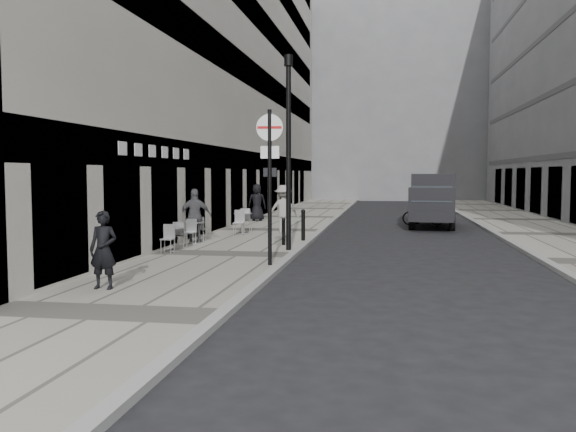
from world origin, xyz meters
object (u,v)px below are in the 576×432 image
object	(u,v)px
sign_post	(270,166)
panel_van	(434,197)
lamppost	(289,142)
walking_man	(103,250)
cyclist	(423,208)

from	to	relation	value
sign_post	panel_van	bearing A→B (deg)	66.28
lamppost	panel_van	world-z (taller)	lamppost
panel_van	walking_man	bearing A→B (deg)	-108.44
panel_van	cyclist	world-z (taller)	panel_van
lamppost	sign_post	bearing A→B (deg)	-89.50
lamppost	panel_van	xyz separation A→B (m)	(5.04, 10.38, -2.02)
sign_post	cyclist	distance (m)	15.13
cyclist	panel_van	bearing A→B (deg)	-66.65
panel_van	cyclist	size ratio (longest dim) A/B	2.56
lamppost	walking_man	bearing A→B (deg)	-111.43
walking_man	panel_van	size ratio (longest dim) A/B	0.30
sign_post	walking_man	bearing A→B (deg)	-129.34
walking_man	cyclist	size ratio (longest dim) A/B	0.76
sign_post	lamppost	distance (m)	3.19
cyclist	sign_post	bearing A→B (deg)	-111.12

